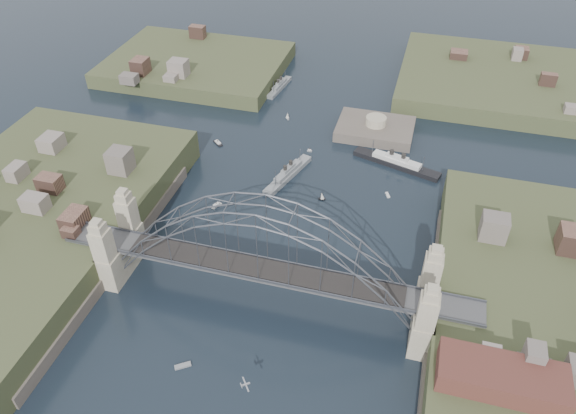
# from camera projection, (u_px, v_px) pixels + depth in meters

# --- Properties ---
(ground) EXTENTS (500.00, 500.00, 0.00)m
(ground) POSITION_uv_depth(u_px,v_px,m) (264.00, 298.00, 112.79)
(ground) COLOR black
(ground) RESTS_ON ground
(bridge) EXTENTS (84.00, 13.80, 24.60)m
(bridge) POSITION_uv_depth(u_px,v_px,m) (263.00, 255.00, 105.03)
(bridge) COLOR #4A4A4C
(bridge) RESTS_ON ground
(shore_west) EXTENTS (50.50, 90.00, 12.00)m
(shore_west) POSITION_uv_depth(u_px,v_px,m) (20.00, 240.00, 123.55)
(shore_west) COLOR #3E4626
(shore_west) RESTS_ON ground
(shore_east) EXTENTS (50.50, 90.00, 12.00)m
(shore_east) POSITION_uv_depth(u_px,v_px,m) (566.00, 356.00, 99.55)
(shore_east) COLOR #3E4626
(shore_east) RESTS_ON ground
(headland_nw) EXTENTS (60.00, 45.00, 9.00)m
(headland_nw) POSITION_uv_depth(u_px,v_px,m) (197.00, 70.00, 195.04)
(headland_nw) COLOR #3E4626
(headland_nw) RESTS_ON ground
(headland_ne) EXTENTS (70.00, 55.00, 9.50)m
(headland_ne) POSITION_uv_depth(u_px,v_px,m) (506.00, 87.00, 184.12)
(headland_ne) COLOR #3E4626
(headland_ne) RESTS_ON ground
(fort_island) EXTENTS (22.00, 16.00, 9.40)m
(fort_island) POSITION_uv_depth(u_px,v_px,m) (374.00, 134.00, 162.85)
(fort_island) COLOR #554C42
(fort_island) RESTS_ON ground
(wharf_shed) EXTENTS (20.00, 8.00, 4.00)m
(wharf_shed) POSITION_uv_depth(u_px,v_px,m) (502.00, 378.00, 86.81)
(wharf_shed) COLOR #592D26
(wharf_shed) RESTS_ON shore_east
(naval_cruiser_near) EXTENTS (8.26, 19.73, 5.94)m
(naval_cruiser_near) POSITION_uv_depth(u_px,v_px,m) (288.00, 174.00, 145.03)
(naval_cruiser_near) COLOR gray
(naval_cruiser_near) RESTS_ON ground
(naval_cruiser_far) EXTENTS (4.22, 16.06, 5.37)m
(naval_cruiser_far) POSITION_uv_depth(u_px,v_px,m) (279.00, 87.00, 184.05)
(naval_cruiser_far) COLOR gray
(naval_cruiser_far) RESTS_ON ground
(ocean_liner) EXTENTS (24.33, 10.35, 6.00)m
(ocean_liner) POSITION_uv_depth(u_px,v_px,m) (396.00, 163.00, 149.05)
(ocean_liner) COLOR black
(ocean_liner) RESTS_ON ground
(aeroplane) EXTENTS (2.05, 2.53, 0.44)m
(aeroplane) POSITION_uv_depth(u_px,v_px,m) (245.00, 385.00, 90.74)
(aeroplane) COLOR #A5A6AC
(small_boat_a) EXTENTS (2.01, 2.91, 1.43)m
(small_boat_a) POSITION_uv_depth(u_px,v_px,m) (216.00, 205.00, 135.90)
(small_boat_a) COLOR silver
(small_boat_a) RESTS_ON ground
(small_boat_b) EXTENTS (1.86, 1.26, 2.38)m
(small_boat_b) POSITION_uv_depth(u_px,v_px,m) (322.00, 196.00, 137.54)
(small_boat_b) COLOR silver
(small_boat_b) RESTS_ON ground
(small_boat_c) EXTENTS (3.02, 2.52, 0.45)m
(small_boat_c) POSITION_uv_depth(u_px,v_px,m) (183.00, 366.00, 100.02)
(small_boat_c) COLOR silver
(small_boat_c) RESTS_ON ground
(small_boat_d) EXTENTS (1.52, 2.25, 0.45)m
(small_boat_d) POSITION_uv_depth(u_px,v_px,m) (388.00, 195.00, 139.29)
(small_boat_d) COLOR silver
(small_boat_d) RESTS_ON ground
(small_boat_e) EXTENTS (3.55, 3.33, 1.43)m
(small_boat_e) POSITION_uv_depth(u_px,v_px,m) (218.00, 143.00, 158.05)
(small_boat_e) COLOR silver
(small_boat_e) RESTS_ON ground
(small_boat_f) EXTENTS (1.42, 0.55, 1.43)m
(small_boat_f) POSITION_uv_depth(u_px,v_px,m) (310.00, 151.00, 154.89)
(small_boat_f) COLOR silver
(small_boat_f) RESTS_ON ground
(small_boat_h) EXTENTS (1.48, 1.93, 2.38)m
(small_boat_h) POSITION_uv_depth(u_px,v_px,m) (288.00, 116.00, 168.62)
(small_boat_h) COLOR silver
(small_boat_h) RESTS_ON ground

